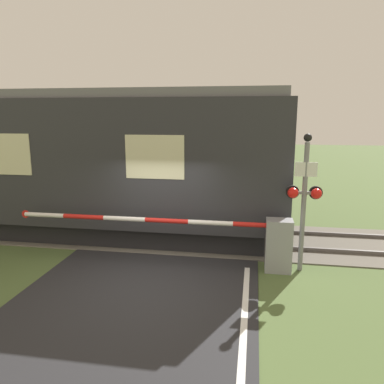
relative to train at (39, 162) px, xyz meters
The scene contains 5 objects.
ground_plane 5.73m from the train, 35.62° to the right, with size 80.00×80.00×0.00m, color #4C6033.
track_bed 4.82m from the train, ahead, with size 36.00×3.20×0.13m.
train is the anchor object (origin of this frame).
crossing_barrier 7.04m from the train, 17.69° to the right, with size 6.76×0.44×1.24m.
signal_post 7.95m from the train, 14.27° to the right, with size 0.81×0.26×3.18m.
Camera 1 is at (2.24, -7.43, 3.59)m, focal length 35.00 mm.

